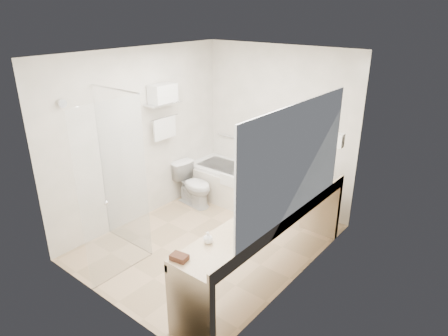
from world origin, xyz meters
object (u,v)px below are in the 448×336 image
Objects in this scene: toilet at (194,185)px; water_bottle_left at (313,171)px; amenity_basket at (179,257)px; vanity_counter at (269,230)px; bathtub at (236,185)px.

toilet is 1.98m from water_bottle_left.
toilet is at bearing -167.78° from water_bottle_left.
amenity_basket is 2.50m from water_bottle_left.
vanity_counter is 1.29m from water_bottle_left.
water_bottle_left is (1.85, 0.40, 0.60)m from toilet.
water_bottle_left is at bearing -5.69° from bathtub.
toilet reaches higher than bathtub.
water_bottle_left reaches higher than toilet.
vanity_counter reaches higher than toilet.
vanity_counter is at bearing 82.13° from amenity_basket.
amenity_basket is at bearing -62.89° from bathtub.
vanity_counter is 2.17m from toilet.
amenity_basket is (1.35, -2.64, 0.60)m from bathtub.
amenity_basket is at bearing -91.05° from water_bottle_left.
amenity_basket is at bearing -97.87° from vanity_counter.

